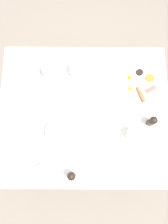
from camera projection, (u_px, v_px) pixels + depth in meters
name	position (u px, v px, depth m)	size (l,w,h in m)	color
ground_plane	(84.00, 129.00, 2.21)	(8.00, 8.00, 0.00)	#70665B
table	(84.00, 115.00, 1.55)	(0.99, 1.17, 0.74)	white
breakfast_plate	(139.00, 84.00, 1.53)	(0.32, 0.32, 0.04)	white
teapot_near	(54.00, 132.00, 1.40)	(0.10, 0.19, 0.13)	white
teapot_far	(77.00, 69.00, 1.50)	(0.19, 0.10, 0.13)	white
teacup_with_saucer_left	(16.00, 80.00, 1.51)	(0.14, 0.14, 0.07)	white
teacup_with_saucer_right	(42.00, 171.00, 1.37)	(0.14, 0.14, 0.07)	white
water_glass_tall	(132.00, 133.00, 1.40)	(0.08, 0.08, 0.11)	white
water_glass_short	(47.00, 70.00, 1.51)	(0.08, 0.08, 0.10)	white
pepper_grinder	(71.00, 176.00, 1.33)	(0.05, 0.05, 0.12)	black
salt_grinder	(152.00, 121.00, 1.41)	(0.05, 0.05, 0.12)	black
napkin_folded	(130.00, 163.00, 1.41)	(0.20, 0.19, 0.01)	white
fork_by_plate	(29.00, 103.00, 1.50)	(0.17, 0.07, 0.00)	silver
knife_by_plate	(93.00, 125.00, 1.47)	(0.17, 0.12, 0.00)	silver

